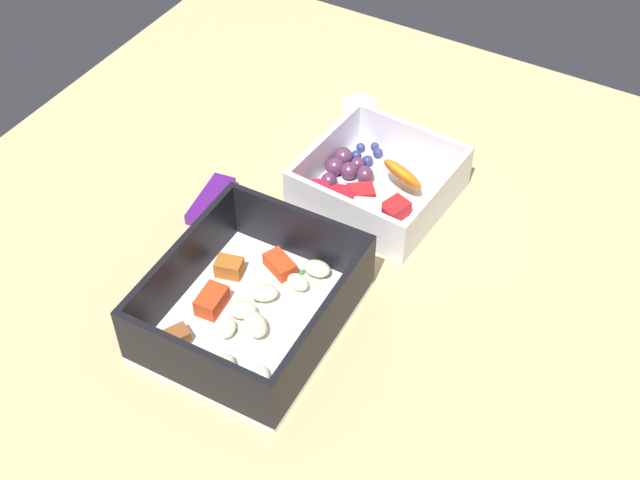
% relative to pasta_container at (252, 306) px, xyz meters
% --- Properties ---
extents(table_surface, '(0.80, 0.80, 0.02)m').
position_rel_pasta_container_xyz_m(table_surface, '(0.11, -0.01, -0.03)').
color(table_surface, tan).
rests_on(table_surface, ground).
extents(pasta_container, '(0.19, 0.16, 0.07)m').
position_rel_pasta_container_xyz_m(pasta_container, '(0.00, 0.00, 0.00)').
color(pasta_container, white).
rests_on(pasta_container, table_surface).
extents(fruit_bowl, '(0.15, 0.15, 0.05)m').
position_rel_pasta_container_xyz_m(fruit_bowl, '(0.20, -0.02, -0.00)').
color(fruit_bowl, white).
rests_on(fruit_bowl, table_surface).
extents(candy_bar, '(0.07, 0.03, 0.01)m').
position_rel_pasta_container_xyz_m(candy_bar, '(0.11, 0.12, -0.01)').
color(candy_bar, '#51197A').
rests_on(candy_bar, table_surface).
extents(paper_cup_liner, '(0.04, 0.04, 0.02)m').
position_rel_pasta_container_xyz_m(paper_cup_liner, '(0.31, 0.06, -0.01)').
color(paper_cup_liner, white).
rests_on(paper_cup_liner, table_surface).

